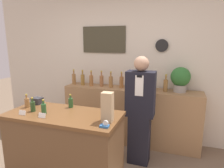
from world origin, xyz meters
TOP-DOWN VIEW (x-y plane):
  - back_wall at (-0.00, 2.00)m, footprint 5.20×0.09m
  - back_shelf at (0.25, 1.74)m, footprint 2.35×0.40m
  - display_counter at (-0.25, 0.42)m, footprint 1.37×0.63m
  - shopkeeper at (0.53, 1.18)m, footprint 0.40×0.25m
  - potted_plant at (1.05, 1.78)m, footprint 0.31×0.31m
  - paper_bag at (0.33, 0.36)m, footprint 0.12×0.10m
  - tape_dispenser at (0.35, 0.22)m, footprint 0.09×0.06m
  - price_card_left at (-0.68, 0.23)m, footprint 0.09×0.02m
  - price_card_right at (-0.40, 0.23)m, footprint 0.09×0.02m
  - gift_box at (-0.79, 0.64)m, footprint 0.14×0.12m
  - counter_bottle_0 at (-0.81, 0.47)m, footprint 0.06×0.06m
  - counter_bottle_1 at (-0.64, 0.37)m, footprint 0.06×0.06m
  - counter_bottle_2 at (-0.46, 0.34)m, footprint 0.06×0.06m
  - counter_bottle_3 at (-0.28, 0.65)m, footprint 0.06×0.06m
  - shelf_bottle_0 at (-0.85, 1.75)m, footprint 0.07×0.07m
  - shelf_bottle_1 at (-0.66, 1.74)m, footprint 0.07×0.07m
  - shelf_bottle_2 at (-0.48, 1.72)m, footprint 0.07×0.07m
  - shelf_bottle_3 at (-0.29, 1.75)m, footprint 0.07×0.07m
  - shelf_bottle_4 at (-0.10, 1.72)m, footprint 0.07×0.07m
  - shelf_bottle_5 at (0.08, 1.75)m, footprint 0.07×0.07m
  - shelf_bottle_6 at (0.27, 1.72)m, footprint 0.07×0.07m
  - shelf_bottle_7 at (0.46, 1.74)m, footprint 0.07×0.07m
  - shelf_bottle_8 at (0.64, 1.73)m, footprint 0.07×0.07m
  - shelf_bottle_9 at (0.83, 1.73)m, footprint 0.07×0.07m

SIDE VIEW (x-z plane):
  - display_counter at x=-0.25m, z-range 0.00..0.94m
  - back_shelf at x=0.25m, z-range 0.00..0.98m
  - shopkeeper at x=0.53m, z-range 0.00..1.58m
  - tape_dispenser at x=0.35m, z-range 0.92..1.00m
  - price_card_left at x=-0.68m, z-range 0.94..0.99m
  - price_card_right at x=-0.40m, z-range 0.94..0.99m
  - gift_box at x=-0.79m, z-range 0.94..1.02m
  - counter_bottle_0 at x=-0.81m, z-range 0.92..1.09m
  - counter_bottle_1 at x=-0.64m, z-range 0.92..1.09m
  - counter_bottle_2 at x=-0.46m, z-range 0.92..1.09m
  - counter_bottle_3 at x=-0.28m, z-range 0.92..1.09m
  - shelf_bottle_0 at x=-0.85m, z-range 0.94..1.23m
  - shelf_bottle_1 at x=-0.66m, z-range 0.94..1.23m
  - shelf_bottle_2 at x=-0.48m, z-range 0.94..1.23m
  - shelf_bottle_3 at x=-0.29m, z-range 0.94..1.23m
  - shelf_bottle_4 at x=-0.10m, z-range 0.94..1.23m
  - shelf_bottle_5 at x=0.08m, z-range 0.94..1.23m
  - shelf_bottle_6 at x=0.27m, z-range 0.94..1.23m
  - shelf_bottle_7 at x=0.46m, z-range 0.94..1.23m
  - shelf_bottle_8 at x=0.64m, z-range 0.94..1.23m
  - shelf_bottle_9 at x=0.83m, z-range 0.94..1.23m
  - paper_bag at x=0.33m, z-range 0.94..1.26m
  - potted_plant at x=1.05m, z-range 1.00..1.40m
  - back_wall at x=0.00m, z-range 0.01..2.71m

